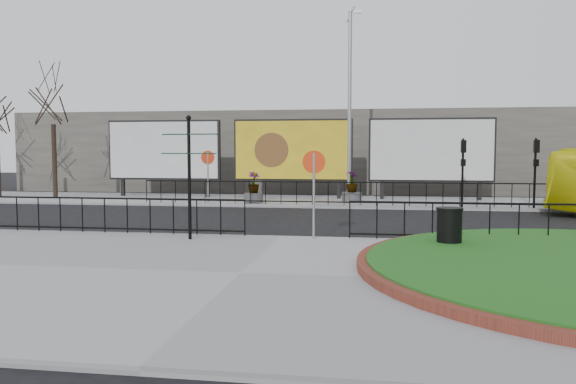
% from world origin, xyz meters
% --- Properties ---
extents(ground, '(90.00, 90.00, 0.00)m').
position_xyz_m(ground, '(0.00, 0.00, 0.00)').
color(ground, black).
rests_on(ground, ground).
extents(pavement_near, '(30.00, 10.00, 0.12)m').
position_xyz_m(pavement_near, '(0.00, -5.00, 0.06)').
color(pavement_near, gray).
rests_on(pavement_near, ground).
extents(pavement_far, '(44.00, 6.00, 0.12)m').
position_xyz_m(pavement_far, '(0.00, 12.00, 0.06)').
color(pavement_far, gray).
rests_on(pavement_far, ground).
extents(railing_near_left, '(10.00, 0.10, 1.10)m').
position_xyz_m(railing_near_left, '(-6.00, -0.30, 0.67)').
color(railing_near_left, black).
rests_on(railing_near_left, pavement_near).
extents(railing_near_right, '(9.00, 0.10, 1.10)m').
position_xyz_m(railing_near_right, '(6.50, -0.30, 0.67)').
color(railing_near_right, black).
rests_on(railing_near_right, pavement_near).
extents(railing_far, '(18.00, 0.10, 1.10)m').
position_xyz_m(railing_far, '(1.00, 9.30, 0.67)').
color(railing_far, black).
rests_on(railing_far, pavement_far).
extents(speed_sign_far, '(0.64, 0.07, 2.47)m').
position_xyz_m(speed_sign_far, '(-5.00, 9.40, 1.92)').
color(speed_sign_far, gray).
rests_on(speed_sign_far, pavement_far).
extents(speed_sign_near, '(0.64, 0.07, 2.47)m').
position_xyz_m(speed_sign_near, '(1.00, -0.40, 1.92)').
color(speed_sign_near, gray).
rests_on(speed_sign_near, pavement_near).
extents(billboard_left, '(6.20, 0.31, 4.10)m').
position_xyz_m(billboard_left, '(-8.50, 12.97, 2.60)').
color(billboard_left, black).
rests_on(billboard_left, pavement_far).
extents(billboard_mid, '(6.20, 0.31, 4.10)m').
position_xyz_m(billboard_mid, '(-1.50, 12.97, 2.60)').
color(billboard_mid, black).
rests_on(billboard_mid, pavement_far).
extents(billboard_right, '(6.20, 0.31, 4.10)m').
position_xyz_m(billboard_right, '(5.50, 12.97, 2.60)').
color(billboard_right, black).
rests_on(billboard_right, pavement_far).
extents(lamp_post, '(0.74, 0.18, 9.23)m').
position_xyz_m(lamp_post, '(1.51, 11.00, 4.83)').
color(lamp_post, gray).
rests_on(lamp_post, pavement_far).
extents(signal_pole_a, '(0.22, 0.26, 3.00)m').
position_xyz_m(signal_pole_a, '(6.50, 9.34, 2.10)').
color(signal_pole_a, black).
rests_on(signal_pole_a, pavement_far).
extents(signal_pole_b, '(0.22, 0.26, 3.00)m').
position_xyz_m(signal_pole_b, '(9.50, 9.34, 2.10)').
color(signal_pole_b, black).
rests_on(signal_pole_b, pavement_far).
extents(tree_left, '(2.00, 2.00, 7.00)m').
position_xyz_m(tree_left, '(-14.00, 11.50, 3.62)').
color(tree_left, '#2D2119').
rests_on(tree_left, pavement_far).
extents(building_backdrop, '(40.00, 10.00, 5.00)m').
position_xyz_m(building_backdrop, '(0.00, 22.00, 2.50)').
color(building_backdrop, '#635F57').
rests_on(building_backdrop, ground).
extents(fingerpost_sign, '(1.61, 0.42, 3.44)m').
position_xyz_m(fingerpost_sign, '(-2.41, -1.00, 2.20)').
color(fingerpost_sign, black).
rests_on(fingerpost_sign, pavement_near).
extents(litter_bin, '(0.65, 0.65, 1.07)m').
position_xyz_m(litter_bin, '(4.50, -1.81, 0.66)').
color(litter_bin, black).
rests_on(litter_bin, pavement_near).
extents(planter_a, '(0.89, 0.89, 1.48)m').
position_xyz_m(planter_a, '(-2.94, 9.94, 0.70)').
color(planter_a, '#4C4C4F').
rests_on(planter_a, pavement_far).
extents(planter_b, '(0.93, 0.93, 1.49)m').
position_xyz_m(planter_b, '(1.64, 10.92, 0.68)').
color(planter_b, '#4C4C4F').
rests_on(planter_b, pavement_far).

